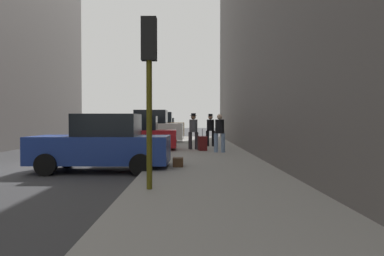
{
  "coord_description": "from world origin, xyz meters",
  "views": [
    {
      "loc": [
        5.35,
        -12.48,
        1.61
      ],
      "look_at": [
        5.46,
        4.83,
        1.23
      ],
      "focal_mm": 35.0,
      "sensor_mm": 36.0,
      "label": 1
    }
  ],
  "objects": [
    {
      "name": "parked_silver_sedan",
      "position": [
        2.65,
        26.26,
        0.85
      ],
      "size": [
        4.2,
        2.07,
        1.79
      ],
      "color": "#B7BABF",
      "rests_on": "ground_plane"
    },
    {
      "name": "parked_red_hatchback",
      "position": [
        2.65,
        5.76,
        0.85
      ],
      "size": [
        4.25,
        2.15,
        1.79
      ],
      "color": "#B2191E",
      "rests_on": "ground_plane"
    },
    {
      "name": "pedestrian_with_fedora",
      "position": [
        6.5,
        8.01,
        1.14
      ],
      "size": [
        0.5,
        0.4,
        1.78
      ],
      "color": "black",
      "rests_on": "sidewalk"
    },
    {
      "name": "fire_hydrant",
      "position": [
        4.45,
        7.98,
        0.5
      ],
      "size": [
        0.42,
        0.22,
        0.7
      ],
      "color": "red",
      "rests_on": "sidewalk"
    },
    {
      "name": "traffic_light",
      "position": [
        4.5,
        -4.62,
        2.76
      ],
      "size": [
        0.32,
        0.32,
        3.6
      ],
      "color": "#514C0F",
      "rests_on": "sidewalk"
    },
    {
      "name": "rolling_suitcase",
      "position": [
        5.96,
        5.22,
        0.49
      ],
      "size": [
        0.44,
        0.61,
        1.04
      ],
      "color": "#591414",
      "rests_on": "sidewalk"
    },
    {
      "name": "pedestrian_in_jeans",
      "position": [
        6.69,
        4.21,
        1.1
      ],
      "size": [
        0.52,
        0.45,
        1.71
      ],
      "color": "#728CB2",
      "rests_on": "sidewalk"
    },
    {
      "name": "parked_bronze_suv",
      "position": [
        2.65,
        19.24,
        1.03
      ],
      "size": [
        4.62,
        2.1,
        2.25
      ],
      "color": "brown",
      "rests_on": "ground_plane"
    },
    {
      "name": "duffel_bag",
      "position": [
        4.99,
        -0.86,
        0.29
      ],
      "size": [
        0.32,
        0.44,
        0.28
      ],
      "color": "#472D19",
      "rests_on": "sidewalk"
    },
    {
      "name": "parked_white_van",
      "position": [
        2.65,
        12.28,
        1.03
      ],
      "size": [
        4.66,
        2.18,
        2.25
      ],
      "color": "silver",
      "rests_on": "ground_plane"
    },
    {
      "name": "sidewalk",
      "position": [
        6.0,
        0.0,
        0.07
      ],
      "size": [
        4.0,
        40.0,
        0.15
      ],
      "primitive_type": "cube",
      "color": "gray",
      "rests_on": "ground_plane"
    },
    {
      "name": "pedestrian_with_beanie",
      "position": [
        5.54,
        5.91,
        1.14
      ],
      "size": [
        0.53,
        0.5,
        1.78
      ],
      "color": "#333338",
      "rests_on": "sidewalk"
    },
    {
      "name": "parked_blue_sedan",
      "position": [
        2.65,
        -0.87,
        0.85
      ],
      "size": [
        4.23,
        2.12,
        1.79
      ],
      "color": "navy",
      "rests_on": "ground_plane"
    },
    {
      "name": "ground_plane",
      "position": [
        0.0,
        0.0,
        0.0
      ],
      "size": [
        120.0,
        120.0,
        0.0
      ],
      "primitive_type": "plane",
      "color": "#38383A"
    }
  ]
}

